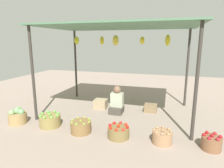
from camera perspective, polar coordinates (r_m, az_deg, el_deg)
The scene contains 11 objects.
ground_plane at distance 5.70m, azimuth 1.70°, elevation -8.17°, with size 14.00×14.00×0.00m, color gray.
market_stall_structure at distance 5.35m, azimuth 1.85°, elevation 15.21°, with size 4.08×2.62×2.41m.
vendor_person at distance 5.54m, azimuth 1.42°, elevation -5.49°, with size 0.36×0.44×0.78m.
basket_cabbages at distance 5.42m, azimuth -25.99°, elevation -8.61°, with size 0.43×0.43×0.40m.
basket_green_apples at distance 4.96m, azimuth -17.75°, elevation -10.17°, with size 0.50×0.50×0.34m.
basket_limes at distance 4.49m, azimuth -9.14°, elevation -12.29°, with size 0.46×0.46×0.30m.
basket_red_tomatoes at distance 4.23m, azimuth 1.92°, elevation -13.89°, with size 0.46×0.46×0.30m.
basket_potatoes at distance 4.14m, azimuth 14.53°, elevation -14.83°, with size 0.39×0.39×0.30m.
basket_red_apples at distance 4.24m, azimuth 27.17°, elevation -15.08°, with size 0.36×0.36×0.32m.
wooden_crate_near_vendor at distance 5.79m, azimuth 11.29°, elevation -6.94°, with size 0.35×0.32×0.21m, color olive.
wooden_crate_stacked_rear at distance 5.97m, azimuth -3.32°, elevation -5.81°, with size 0.38×0.33×0.28m, color tan.
Camera 1 is at (1.36, -5.16, 1.99)m, focal length 31.11 mm.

